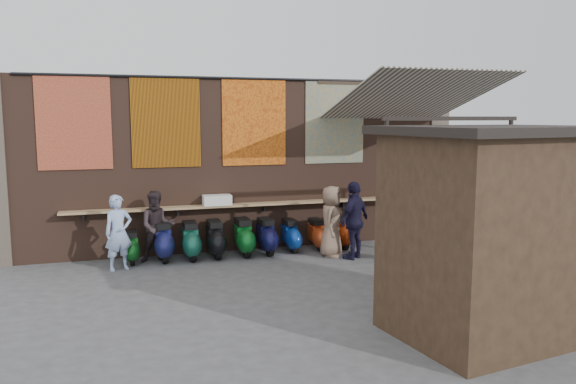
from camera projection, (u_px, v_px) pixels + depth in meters
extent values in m
plane|color=#474749|center=(271.00, 278.00, 10.89)|extent=(70.00, 70.00, 0.00)
cube|color=brown|center=(240.00, 165.00, 13.18)|extent=(10.00, 0.40, 4.00)
cube|color=#4C4238|center=(434.00, 160.00, 14.71)|extent=(0.50, 0.50, 4.00)
cube|color=#9E7A51|center=(244.00, 205.00, 12.95)|extent=(8.00, 0.32, 0.05)
cube|color=white|center=(217.00, 200.00, 12.72)|extent=(0.64, 0.32, 0.23)
cube|color=maroon|center=(74.00, 122.00, 11.78)|extent=(1.50, 0.02, 2.00)
cube|color=#D06C0C|center=(166.00, 122.00, 12.34)|extent=(1.50, 0.02, 2.00)
cube|color=orange|center=(254.00, 122.00, 12.93)|extent=(1.50, 0.02, 2.00)
cube|color=teal|center=(335.00, 122.00, 13.52)|extent=(1.50, 0.02, 2.00)
cylinder|color=black|center=(241.00, 78.00, 12.70)|extent=(9.50, 0.06, 0.06)
imported|color=#9FB9E7|center=(118.00, 233.00, 11.41)|extent=(0.65, 0.52, 1.55)
imported|color=#2D2327|center=(157.00, 227.00, 12.07)|extent=(0.75, 0.59, 1.54)
imported|color=black|center=(354.00, 220.00, 12.32)|extent=(1.06, 0.92, 1.72)
imported|color=#56575B|center=(475.00, 230.00, 11.23)|extent=(1.29, 1.08, 1.74)
imported|color=#886B57|center=(331.00, 221.00, 12.53)|extent=(0.83, 0.93, 1.59)
cube|color=black|center=(493.00, 236.00, 7.94)|extent=(2.90, 2.34, 2.86)
cube|color=black|center=(498.00, 130.00, 7.74)|extent=(3.26, 2.68, 0.12)
cube|color=gold|center=(445.00, 183.00, 8.76)|extent=(1.19, 0.21, 0.50)
cube|color=#473321|center=(443.00, 248.00, 8.90)|extent=(2.18, 0.42, 0.06)
cube|color=beige|center=(413.00, 97.00, 12.31)|extent=(3.20, 3.28, 0.97)
cube|color=#33261C|center=(381.00, 83.00, 13.76)|extent=(3.30, 0.08, 0.12)
cube|color=black|center=(451.00, 118.00, 10.95)|extent=(3.00, 0.08, 0.08)
cylinder|color=black|center=(385.00, 199.00, 10.74)|extent=(0.09, 0.09, 3.10)
cylinder|color=black|center=(507.00, 193.00, 11.56)|extent=(0.09, 0.09, 3.10)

